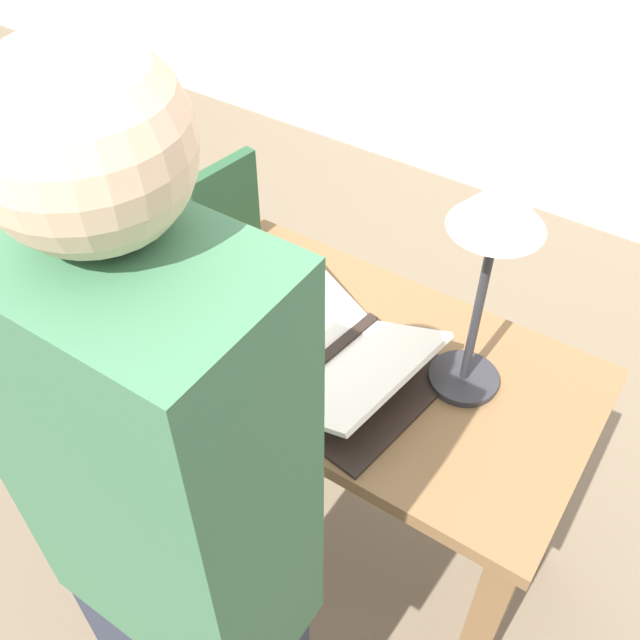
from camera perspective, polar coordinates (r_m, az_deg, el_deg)
ground_plane at (r=2.17m, az=-0.75°, el=-14.79°), size 12.00×12.00×0.00m
reading_desk at (r=1.67m, az=-0.94°, el=-3.90°), size 1.26×0.55×0.74m
open_book at (r=1.49m, az=0.25°, el=-2.75°), size 0.51×0.41×0.10m
book_stack_tall at (r=1.82m, az=-12.00°, el=7.76°), size 0.23×0.29×0.11m
book_standing_upright at (r=1.72m, az=-7.65°, el=8.63°), size 0.06×0.20×0.25m
reading_lamp at (r=1.24m, az=13.82°, el=6.98°), size 0.17×0.17×0.49m
coffee_mug at (r=1.61m, az=-6.27°, el=2.38°), size 0.10×0.13×0.10m
person_reader at (r=1.17m, az=-10.48°, el=-20.18°), size 0.36×0.21×1.65m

